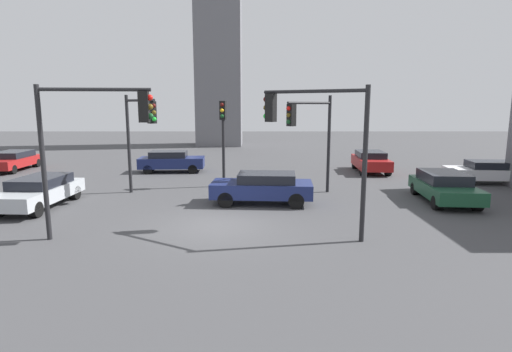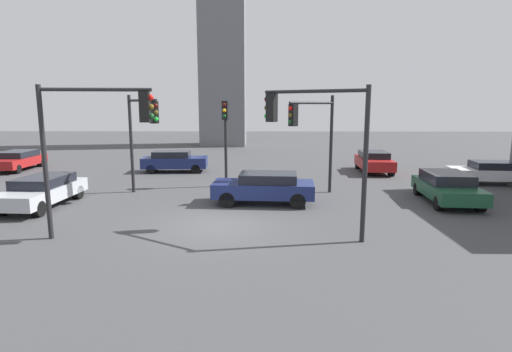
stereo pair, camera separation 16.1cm
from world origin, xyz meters
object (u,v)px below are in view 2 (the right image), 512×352
(traffic_light_1, at_px, (316,128))
(car_0, at_px, (174,161))
(traffic_light_0, at_px, (142,125))
(car_3, at_px, (265,187))
(car_7, at_px, (492,172))
(car_2, at_px, (374,161))
(car_5, at_px, (42,190))
(car_4, at_px, (17,160))
(traffic_light_3, at_px, (313,127))
(traffic_light_2, at_px, (225,127))
(traffic_light_4, at_px, (95,128))
(car_1, at_px, (447,187))

(traffic_light_1, distance_m, car_0, 15.59)
(traffic_light_0, height_order, car_3, traffic_light_0)
(car_7, bearing_deg, car_2, -30.23)
(car_0, bearing_deg, car_5, -114.97)
(car_0, bearing_deg, car_4, 172.99)
(car_5, bearing_deg, traffic_light_0, 121.43)
(traffic_light_0, distance_m, car_7, 19.33)
(traffic_light_3, bearing_deg, traffic_light_2, -72.50)
(traffic_light_2, distance_m, traffic_light_3, 5.05)
(car_5, bearing_deg, car_4, -141.84)
(car_5, relative_size, car_7, 1.06)
(traffic_light_0, relative_size, car_3, 1.06)
(traffic_light_3, bearing_deg, traffic_light_4, -4.12)
(car_2, height_order, car_7, car_2)
(car_1, xyz_separation_m, car_3, (-8.42, -0.40, 0.04))
(traffic_light_0, distance_m, car_4, 14.15)
(car_0, distance_m, car_5, 10.30)
(traffic_light_0, distance_m, car_1, 14.60)
(car_1, xyz_separation_m, car_7, (4.53, 4.48, -0.03))
(traffic_light_0, bearing_deg, traffic_light_4, -39.96)
(car_4, distance_m, car_5, 12.61)
(traffic_light_3, xyz_separation_m, car_2, (5.06, 7.45, -2.69))
(traffic_light_1, height_order, car_1, traffic_light_1)
(car_1, xyz_separation_m, car_2, (-1.04, 8.59, 0.01))
(traffic_light_3, distance_m, car_4, 21.21)
(traffic_light_4, distance_m, car_1, 15.26)
(traffic_light_4, height_order, car_0, traffic_light_4)
(car_2, xyz_separation_m, car_3, (-7.38, -8.99, 0.03))
(car_7, bearing_deg, traffic_light_0, 16.33)
(car_1, bearing_deg, car_5, -82.09)
(traffic_light_0, xyz_separation_m, traffic_light_1, (7.56, -5.82, 0.21))
(traffic_light_1, xyz_separation_m, traffic_light_2, (-3.77, 8.33, -0.41))
(traffic_light_3, bearing_deg, car_7, 154.26)
(traffic_light_3, bearing_deg, car_0, -84.86)
(traffic_light_4, distance_m, car_3, 7.97)
(car_1, relative_size, car_7, 1.03)
(car_3, distance_m, car_5, 9.85)
(car_2, bearing_deg, car_5, -57.25)
(traffic_light_2, height_order, traffic_light_4, traffic_light_4)
(car_2, distance_m, car_3, 11.63)
(traffic_light_1, xyz_separation_m, car_3, (-1.68, 4.32, -2.91))
(traffic_light_3, bearing_deg, car_2, -167.41)
(traffic_light_2, bearing_deg, traffic_light_4, -10.64)
(car_1, height_order, car_3, car_3)
(car_7, bearing_deg, car_1, 50.87)
(car_3, bearing_deg, traffic_light_0, -10.53)
(traffic_light_0, relative_size, car_1, 1.06)
(traffic_light_2, bearing_deg, car_3, 38.35)
(traffic_light_3, bearing_deg, car_1, 126.24)
(traffic_light_4, xyz_separation_m, car_4, (-11.49, 14.56, -3.00))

